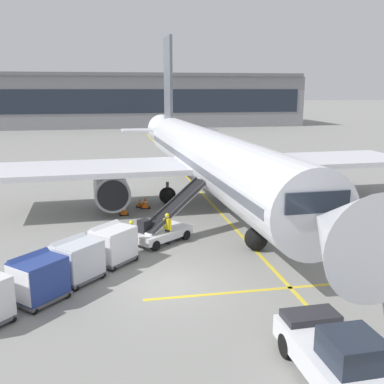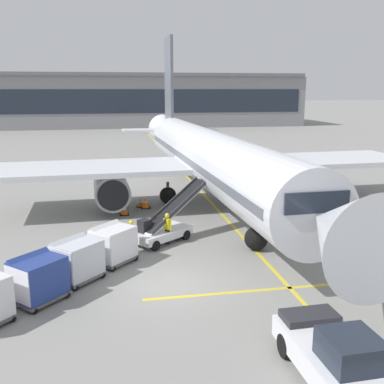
% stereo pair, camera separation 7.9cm
% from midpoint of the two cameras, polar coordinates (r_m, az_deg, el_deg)
% --- Properties ---
extents(ground_plane, '(600.00, 600.00, 0.00)m').
position_cam_midpoint_polar(ground_plane, '(19.93, -3.06, -11.77)').
color(ground_plane, gray).
extents(parked_airplane, '(30.92, 40.72, 13.52)m').
position_cam_midpoint_polar(parked_airplane, '(32.64, 1.96, 4.35)').
color(parked_airplane, silver).
rests_on(parked_airplane, ground).
extents(belt_loader, '(4.92, 4.18, 3.16)m').
position_cam_midpoint_polar(belt_loader, '(25.17, -3.60, -4.28)').
color(belt_loader, silver).
rests_on(belt_loader, ground).
extents(baggage_cart_lead, '(2.54, 2.55, 1.91)m').
position_cam_midpoint_polar(baggage_cart_lead, '(22.33, -10.11, -6.42)').
color(baggage_cart_lead, '#515156').
rests_on(baggage_cart_lead, ground).
extents(baggage_cart_second, '(2.54, 2.55, 1.91)m').
position_cam_midpoint_polar(baggage_cart_second, '(20.67, -14.47, -8.24)').
color(baggage_cart_second, '#515156').
rests_on(baggage_cart_second, ground).
extents(baggage_cart_third, '(2.54, 2.55, 1.91)m').
position_cam_midpoint_polar(baggage_cart_third, '(19.20, -19.05, -10.24)').
color(baggage_cart_third, '#515156').
rests_on(baggage_cart_third, ground).
extents(pushback_tug, '(2.21, 4.45, 1.83)m').
position_cam_midpoint_polar(pushback_tug, '(14.43, 17.79, -19.05)').
color(pushback_tug, silver).
rests_on(pushback_tug, ground).
extents(ground_crew_by_loader, '(0.47, 0.42, 1.74)m').
position_cam_midpoint_polar(ground_crew_by_loader, '(23.52, -7.75, -5.34)').
color(ground_crew_by_loader, '#333847').
rests_on(ground_crew_by_loader, ground).
extents(ground_crew_by_carts, '(0.43, 0.46, 1.74)m').
position_cam_midpoint_polar(ground_crew_by_carts, '(24.65, -3.24, -4.37)').
color(ground_crew_by_carts, black).
rests_on(ground_crew_by_carts, ground).
extents(safety_cone_engine_keepout, '(0.71, 0.71, 0.79)m').
position_cam_midpoint_polar(safety_cone_engine_keepout, '(32.32, -6.02, -1.35)').
color(safety_cone_engine_keepout, black).
rests_on(safety_cone_engine_keepout, ground).
extents(safety_cone_wingtip, '(0.54, 0.54, 0.62)m').
position_cam_midpoint_polar(safety_cone_wingtip, '(32.72, -6.69, -1.36)').
color(safety_cone_wingtip, black).
rests_on(safety_cone_wingtip, ground).
extents(safety_cone_nose_mark, '(0.62, 0.62, 0.70)m').
position_cam_midpoint_polar(safety_cone_nose_mark, '(30.76, -8.69, -2.26)').
color(safety_cone_nose_mark, black).
rests_on(safety_cone_nose_mark, ground).
extents(apron_guidance_line_lead_in, '(0.20, 110.00, 0.01)m').
position_cam_midpoint_polar(apron_guidance_line_lead_in, '(32.72, 2.76, -1.81)').
color(apron_guidance_line_lead_in, yellow).
rests_on(apron_guidance_line_lead_in, ground).
extents(apron_guidance_line_stop_bar, '(12.00, 0.20, 0.01)m').
position_cam_midpoint_polar(apron_guidance_line_stop_bar, '(20.05, 11.38, -11.85)').
color(apron_guidance_line_stop_bar, yellow).
rests_on(apron_guidance_line_stop_bar, ground).
extents(terminal_building, '(108.86, 20.20, 11.66)m').
position_cam_midpoint_polar(terminal_building, '(107.43, -16.54, 11.05)').
color(terminal_building, gray).
rests_on(terminal_building, ground).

